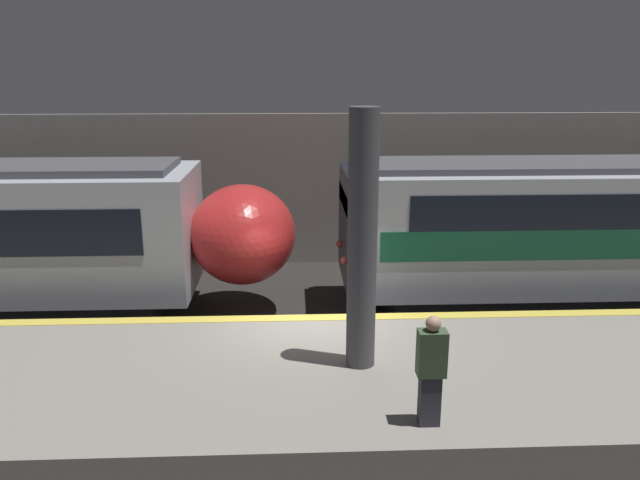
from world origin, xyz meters
TOP-DOWN VIEW (x-y plane):
  - ground_plane at (0.00, 0.00)m, footprint 120.00×120.00m
  - platform at (0.00, -2.25)m, footprint 40.00×4.50m
  - station_rear_barrier at (0.00, 6.63)m, footprint 50.00×0.15m
  - support_pillar_near at (0.65, -2.09)m, footprint 0.46×0.46m
  - person_waiting at (1.39, -3.91)m, footprint 0.38×0.24m

SIDE VIEW (x-z plane):
  - ground_plane at x=0.00m, z-range 0.00..0.00m
  - platform at x=0.00m, z-range 0.00..1.01m
  - person_waiting at x=1.39m, z-range 1.04..2.60m
  - station_rear_barrier at x=0.00m, z-range 0.00..4.40m
  - support_pillar_near at x=0.65m, z-range 1.00..5.11m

